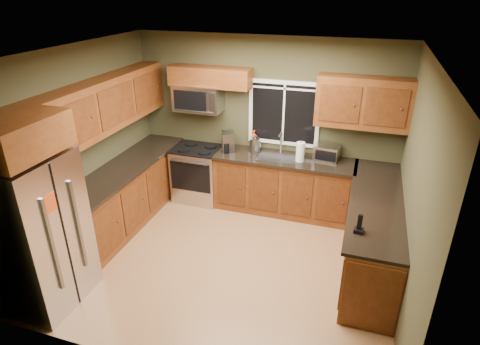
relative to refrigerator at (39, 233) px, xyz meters
The scene contains 29 objects.
floor 2.35m from the refrigerator, 36.78° to the left, with size 4.20×4.20×0.00m, color #976942.
ceiling 2.82m from the refrigerator, 36.78° to the left, with size 4.20×4.20×0.00m, color white.
back_wall 3.58m from the refrigerator, 60.71° to the left, with size 4.20×4.20×0.00m, color #3B3A22.
front_wall 1.86m from the refrigerator, 16.04° to the right, with size 4.20×4.20×0.00m, color #3B3A22.
left_wall 1.42m from the refrigerator, 105.52° to the left, with size 3.60×3.60×0.00m, color #3B3A22.
right_wall 4.08m from the refrigerator, 18.71° to the left, with size 3.60×3.60×0.00m, color #3B3A22.
window 3.75m from the refrigerator, 56.52° to the left, with size 1.12×0.03×1.02m.
base_cabinets_left 1.83m from the refrigerator, 91.97° to the left, with size 0.60×2.65×0.90m, color brown.
countertop_left 1.78m from the refrigerator, 91.16° to the left, with size 0.65×2.65×0.04m, color black.
base_cabinets_back 3.56m from the refrigerator, 52.43° to the left, with size 2.17×0.60×0.90m, color brown.
countertop_back 3.51m from the refrigerator, 52.18° to the left, with size 2.17×0.65×0.04m, color black.
base_cabinets_peninsula 4.02m from the refrigerator, 27.50° to the left, with size 0.60×2.52×0.90m.
countertop_peninsula 3.97m from the refrigerator, 27.77° to the left, with size 0.65×2.50×0.04m, color black.
upper_cabinets_left 2.03m from the refrigerator, 96.30° to the left, with size 0.33×2.65×0.72m, color brown.
upper_cabinets_back_left 3.28m from the refrigerator, 73.15° to the left, with size 1.30×0.33×0.30m, color brown.
upper_cabinets_back_right 4.44m from the refrigerator, 42.62° to the left, with size 1.30×0.33×0.72m, color brown.
upper_cabinet_over_fridge 1.13m from the refrigerator, behind, with size 0.72×0.90×0.38m, color brown.
refrigerator is the anchor object (origin of this frame).
range 2.89m from the refrigerator, 76.03° to the left, with size 0.76×0.69×0.94m.
microwave 3.10m from the refrigerator, 76.66° to the left, with size 0.76×0.41×0.42m.
sink 3.46m from the refrigerator, 53.87° to the left, with size 0.60×0.42×0.36m.
toaster_oven 4.02m from the refrigerator, 46.56° to the left, with size 0.40×0.32×0.23m.
coffee_maker 3.04m from the refrigerator, 66.22° to the left, with size 0.27×0.30×0.31m.
kettle 3.32m from the refrigerator, 60.23° to the left, with size 0.19×0.19×0.28m.
paper_towel_roll 3.63m from the refrigerator, 48.84° to the left, with size 0.13×0.13×0.33m.
soap_bottle_a 3.40m from the refrigerator, 62.09° to the left, with size 0.12×0.12×0.31m, color #DC4A14.
soap_bottle_b 3.75m from the refrigerator, 50.90° to the left, with size 0.09×0.09×0.19m, color white.
soap_bottle_c 3.42m from the refrigerator, 61.44° to the left, with size 0.14×0.14×0.18m, color white.
cordless_phone 3.49m from the refrigerator, 17.17° to the left, with size 0.11×0.11×0.22m.
Camera 1 is at (1.49, -4.12, 3.38)m, focal length 30.00 mm.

